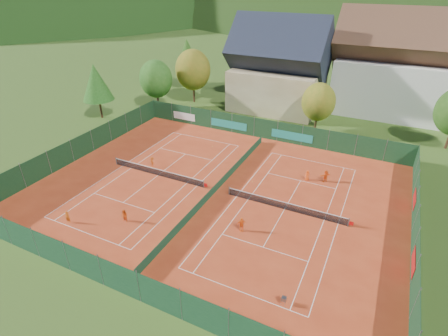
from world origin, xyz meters
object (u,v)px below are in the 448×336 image
at_px(player_left_near, 68,217).
at_px(player_right_near, 241,224).
at_px(hotel_block_a, 400,71).
at_px(player_right_far_a, 307,175).
at_px(player_left_mid, 124,216).
at_px(player_right_far_b, 326,176).
at_px(player_left_far, 152,162).
at_px(ball_hopper, 284,299).
at_px(chalet, 279,71).

bearing_deg(player_left_near, player_right_near, 4.23).
height_order(hotel_block_a, player_left_near, hotel_block_a).
bearing_deg(hotel_block_a, player_right_far_a, -104.27).
bearing_deg(player_left_mid, hotel_block_a, 69.23).
bearing_deg(player_right_near, player_right_far_a, 33.69).
height_order(player_right_near, player_right_far_b, player_right_near).
xyz_separation_m(player_left_near, player_left_far, (0.61, 13.08, 0.01)).
distance_m(ball_hopper, player_right_far_b, 19.05).
bearing_deg(chalet, player_right_near, -76.70).
relative_size(hotel_block_a, player_right_near, 14.09).
bearing_deg(hotel_block_a, player_right_near, -104.57).
height_order(chalet, ball_hopper, chalet).
bearing_deg(hotel_block_a, ball_hopper, -95.40).
bearing_deg(ball_hopper, player_left_far, 148.40).
xyz_separation_m(hotel_block_a, player_left_near, (-26.55, -47.43, -6.73)).
relative_size(hotel_block_a, ball_hopper, 27.00).
bearing_deg(player_left_far, hotel_block_a, -105.95).
height_order(hotel_block_a, player_left_far, hotel_block_a).
bearing_deg(player_left_far, chalet, -82.65).
distance_m(player_right_far_a, player_right_far_b, 2.10).
bearing_deg(chalet, player_left_far, -103.77).
distance_m(chalet, player_right_far_a, 26.55).
relative_size(chalet, player_left_mid, 11.59).
height_order(chalet, player_right_far_b, chalet).
xyz_separation_m(chalet, player_right_near, (8.31, -35.14, -5.86)).
distance_m(chalet, player_right_far_b, 26.96).
bearing_deg(player_right_far_b, player_right_far_a, -26.61).
distance_m(hotel_block_a, player_right_far_b, 29.78).
bearing_deg(player_left_far, ball_hopper, 169.52).
bearing_deg(player_right_far_a, chalet, -96.89).
relative_size(player_left_far, player_right_far_a, 1.01).
relative_size(hotel_block_a, player_left_far, 16.45).
xyz_separation_m(player_right_far_a, player_right_far_b, (2.01, 0.60, 0.10)).
xyz_separation_m(chalet, player_left_near, (-7.55, -41.43, -5.97)).
bearing_deg(player_right_near, player_left_far, 114.99).
xyz_separation_m(ball_hopper, player_left_near, (-22.06, 0.12, 0.10)).
bearing_deg(hotel_block_a, player_right_far_b, -100.71).
height_order(player_left_near, player_right_far_b, player_right_far_b).
xyz_separation_m(player_left_mid, player_left_far, (-4.34, 10.54, -0.04)).
relative_size(ball_hopper, player_left_far, 0.61).
xyz_separation_m(hotel_block_a, player_right_far_b, (-5.39, -28.52, -6.64)).
relative_size(chalet, hotel_block_a, 0.75).
bearing_deg(player_right_far_b, player_left_far, -27.32).
xyz_separation_m(hotel_block_a, ball_hopper, (-4.49, -47.55, -6.83)).
xyz_separation_m(player_left_near, player_right_far_a, (19.15, 18.31, 0.00)).
height_order(ball_hopper, player_left_far, player_left_far).
relative_size(chalet, player_left_far, 12.33).
bearing_deg(ball_hopper, player_left_near, 179.69).
xyz_separation_m(ball_hopper, player_left_mid, (-17.12, 2.66, 0.14)).
xyz_separation_m(ball_hopper, player_right_far_b, (-0.90, 19.02, 0.19)).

